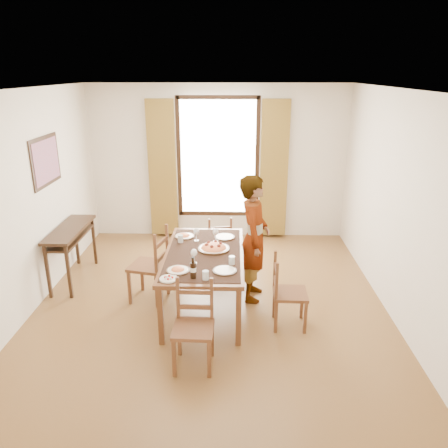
{
  "coord_description": "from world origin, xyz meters",
  "views": [
    {
      "loc": [
        0.3,
        -5.11,
        2.9
      ],
      "look_at": [
        0.16,
        0.25,
        1.0
      ],
      "focal_mm": 35.0,
      "sensor_mm": 36.0,
      "label": 1
    }
  ],
  "objects_px": {
    "man": "(254,239)",
    "pasta_platter": "(214,246)",
    "dining_table": "(204,257)",
    "console_table": "(70,236)"
  },
  "relations": [
    {
      "from": "pasta_platter",
      "to": "dining_table",
      "type": "bearing_deg",
      "value": -140.93
    },
    {
      "from": "console_table",
      "to": "man",
      "type": "distance_m",
      "value": 2.62
    },
    {
      "from": "dining_table",
      "to": "man",
      "type": "xyz_separation_m",
      "value": [
        0.63,
        0.27,
        0.15
      ]
    },
    {
      "from": "man",
      "to": "pasta_platter",
      "type": "distance_m",
      "value": 0.55
    },
    {
      "from": "dining_table",
      "to": "man",
      "type": "height_order",
      "value": "man"
    },
    {
      "from": "man",
      "to": "dining_table",
      "type": "bearing_deg",
      "value": 119.48
    },
    {
      "from": "man",
      "to": "pasta_platter",
      "type": "bearing_deg",
      "value": 115.3
    },
    {
      "from": "console_table",
      "to": "pasta_platter",
      "type": "bearing_deg",
      "value": -16.94
    },
    {
      "from": "dining_table",
      "to": "pasta_platter",
      "type": "xyz_separation_m",
      "value": [
        0.12,
        0.09,
        0.11
      ]
    },
    {
      "from": "man",
      "to": "pasta_platter",
      "type": "height_order",
      "value": "man"
    }
  ]
}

